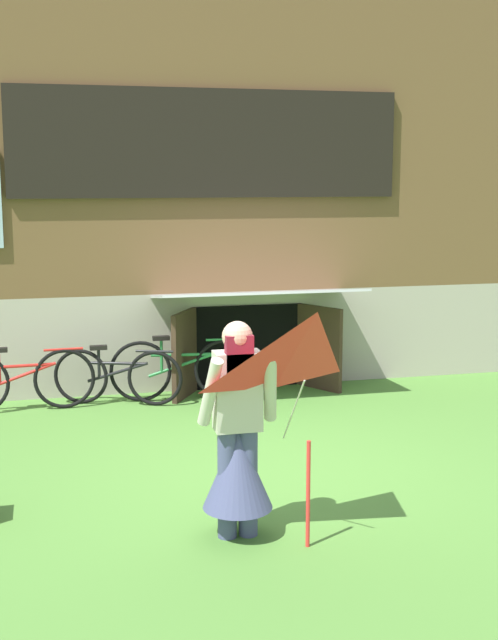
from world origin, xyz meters
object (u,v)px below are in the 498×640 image
bicycle_green (183,369)px  bicycle_black (117,376)px  kite (317,372)px  person (238,448)px  bicycle_red (21,380)px

bicycle_green → bicycle_black: 0.77m
kite → bicycle_black: size_ratio=1.14×
person → kite: (0.44, -0.49, 0.66)m
bicycle_green → person: bearing=-86.1°
kite → bicycle_red: size_ratio=1.01×
kite → bicycle_green: size_ratio=0.97×
bicycle_green → bicycle_red: bearing=-171.2°
bicycle_black → bicycle_red: 1.08m
kite → bicycle_green: bearing=92.8°
bicycle_red → bicycle_black: bearing=-0.4°
bicycle_black → person: bearing=-62.5°
person → bicycle_black: 3.96m
person → bicycle_green: person is taller
person → kite: bearing=-69.6°
person → bicycle_red: size_ratio=0.98×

